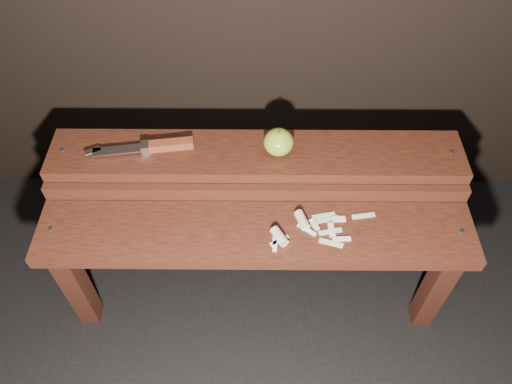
{
  "coord_description": "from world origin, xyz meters",
  "views": [
    {
      "loc": [
        0.01,
        -0.83,
        1.54
      ],
      "look_at": [
        0.0,
        0.06,
        0.45
      ],
      "focal_mm": 35.0,
      "sensor_mm": 36.0,
      "label": 1
    }
  ],
  "objects_px": {
    "bench_front_tier": "(256,247)",
    "bench_rear_tier": "(256,172)",
    "knife": "(157,146)",
    "apple": "(279,142)"
  },
  "relations": [
    {
      "from": "bench_front_tier",
      "to": "bench_rear_tier",
      "type": "relative_size",
      "value": 1.0
    },
    {
      "from": "bench_front_tier",
      "to": "bench_rear_tier",
      "type": "xyz_separation_m",
      "value": [
        0.0,
        0.23,
        0.06
      ]
    },
    {
      "from": "bench_front_tier",
      "to": "knife",
      "type": "xyz_separation_m",
      "value": [
        -0.28,
        0.24,
        0.16
      ]
    },
    {
      "from": "bench_front_tier",
      "to": "apple",
      "type": "xyz_separation_m",
      "value": [
        0.06,
        0.23,
        0.19
      ]
    },
    {
      "from": "apple",
      "to": "knife",
      "type": "bearing_deg",
      "value": 178.87
    },
    {
      "from": "bench_front_tier",
      "to": "apple",
      "type": "relative_size",
      "value": 13.51
    },
    {
      "from": "bench_rear_tier",
      "to": "apple",
      "type": "relative_size",
      "value": 13.51
    },
    {
      "from": "bench_rear_tier",
      "to": "apple",
      "type": "distance_m",
      "value": 0.14
    },
    {
      "from": "bench_front_tier",
      "to": "knife",
      "type": "distance_m",
      "value": 0.4
    },
    {
      "from": "apple",
      "to": "knife",
      "type": "height_order",
      "value": "apple"
    }
  ]
}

